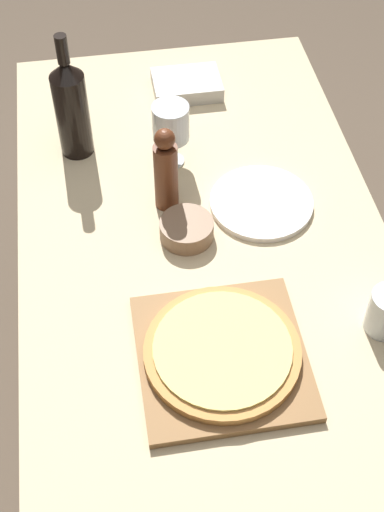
# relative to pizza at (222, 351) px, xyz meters

# --- Properties ---
(ground_plane) EXTENTS (12.00, 12.00, 0.00)m
(ground_plane) POSITION_rel_pizza_xyz_m (0.02, 0.25, -0.79)
(ground_plane) COLOR brown
(dining_table) EXTENTS (0.82, 1.60, 0.76)m
(dining_table) POSITION_rel_pizza_xyz_m (0.02, 0.25, -0.13)
(dining_table) COLOR #CCB78E
(dining_table) RESTS_ON ground_plane
(cutting_board) EXTENTS (0.32, 0.33, 0.02)m
(cutting_board) POSITION_rel_pizza_xyz_m (-0.00, 0.00, -0.02)
(cutting_board) COLOR olive
(cutting_board) RESTS_ON dining_table
(pizza) EXTENTS (0.30, 0.30, 0.02)m
(pizza) POSITION_rel_pizza_xyz_m (0.00, 0.00, 0.00)
(pizza) COLOR #C68947
(pizza) RESTS_ON cutting_board
(wine_bottle) EXTENTS (0.08, 0.08, 0.32)m
(wine_bottle) POSITION_rel_pizza_xyz_m (-0.24, 0.65, 0.10)
(wine_bottle) COLOR black
(wine_bottle) RESTS_ON dining_table
(pepper_mill) EXTENTS (0.05, 0.05, 0.22)m
(pepper_mill) POSITION_rel_pizza_xyz_m (-0.05, 0.43, 0.07)
(pepper_mill) COLOR #5B2D19
(pepper_mill) RESTS_ON dining_table
(wine_glass) EXTENTS (0.09, 0.09, 0.17)m
(wine_glass) POSITION_rel_pizza_xyz_m (-0.01, 0.57, 0.09)
(wine_glass) COLOR silver
(wine_glass) RESTS_ON dining_table
(small_bowl) EXTENTS (0.12, 0.12, 0.04)m
(small_bowl) POSITION_rel_pizza_xyz_m (-0.02, 0.33, -0.01)
(small_bowl) COLOR #84664C
(small_bowl) RESTS_ON dining_table
(dinner_plate) EXTENTS (0.24, 0.24, 0.01)m
(dinner_plate) POSITION_rel_pizza_xyz_m (0.17, 0.39, -0.02)
(dinner_plate) COLOR white
(dinner_plate) RESTS_ON dining_table
(food_container) EXTENTS (0.18, 0.13, 0.04)m
(food_container) POSITION_rel_pizza_xyz_m (0.06, 0.84, -0.01)
(food_container) COLOR #BCB7AD
(food_container) RESTS_ON dining_table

